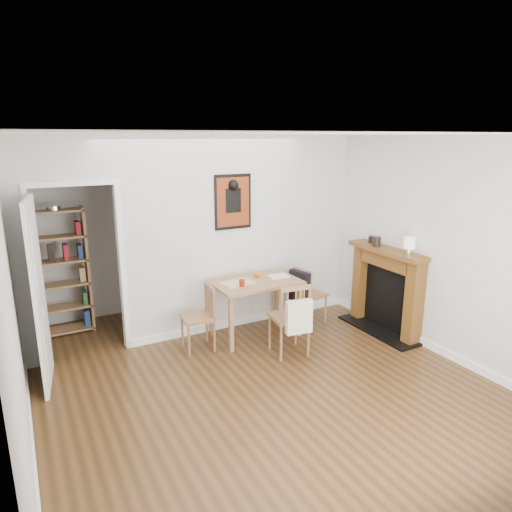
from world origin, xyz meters
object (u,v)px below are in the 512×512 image
orange_fruit (257,274)px  fireplace (387,287)px  dining_table (256,287)px  chair_front (290,318)px  bookshelf (61,273)px  chair_left (198,318)px  mantel_lamp (409,244)px  chair_right (309,294)px  red_glass (242,283)px  ceramic_jar_b (371,239)px  notebook (278,276)px  ceramic_jar_a (377,241)px

orange_fruit → fireplace: bearing=-28.4°
dining_table → chair_front: bearing=-80.9°
dining_table → chair_front: (0.11, -0.67, -0.20)m
chair_front → fireplace: 1.54m
bookshelf → chair_left: bearing=-43.8°
bookshelf → orange_fruit: 2.60m
bookshelf → fireplace: bearing=-27.3°
mantel_lamp → bookshelf: bearing=148.2°
chair_right → mantel_lamp: (0.74, -1.06, 0.86)m
orange_fruit → bookshelf: bearing=153.5°
dining_table → chair_right: bearing=0.1°
red_glass → mantel_lamp: size_ratio=0.42×
dining_table → chair_left: 0.87m
chair_front → bookshelf: 3.07m
mantel_lamp → orange_fruit: bearing=141.0°
chair_left → ceramic_jar_b: size_ratio=8.79×
notebook → ceramic_jar_b: ceramic_jar_b is taller
mantel_lamp → dining_table: bearing=146.4°
orange_fruit → ceramic_jar_b: bearing=-17.1°
chair_front → ceramic_jar_a: bearing=5.3°
notebook → mantel_lamp: mantel_lamp is taller
dining_table → chair_right: (0.85, 0.00, -0.24)m
chair_right → chair_front: size_ratio=0.91×
chair_right → ceramic_jar_a: bearing=-37.5°
bookshelf → ceramic_jar_a: size_ratio=12.73×
chair_front → ceramic_jar_a: ceramic_jar_a is taller
ceramic_jar_a → dining_table: bearing=161.0°
dining_table → notebook: (0.35, 0.01, 0.10)m
chair_left → ceramic_jar_a: bearing=-11.9°
chair_left → fireplace: (2.46, -0.65, 0.20)m
chair_front → mantel_lamp: (1.48, -0.39, 0.83)m
chair_front → ceramic_jar_a: size_ratio=6.92×
ceramic_jar_b → red_glass: bearing=173.8°
bookshelf → fireplace: bookshelf is taller
red_glass → ceramic_jar_b: bearing=-6.2°
chair_left → bookshelf: size_ratio=0.49×
dining_table → mantel_lamp: size_ratio=5.07×
dining_table → red_glass: bearing=-155.1°
chair_left → notebook: (1.18, 0.04, 0.35)m
chair_right → ceramic_jar_b: 1.15m
chair_right → fireplace: bearing=-41.1°
fireplace → orange_fruit: size_ratio=16.42×
red_glass → orange_fruit: size_ratio=1.21×
dining_table → ceramic_jar_a: size_ratio=8.38×
chair_front → orange_fruit: size_ratio=12.11×
fireplace → red_glass: (-1.90, 0.56, 0.19)m
chair_front → mantel_lamp: mantel_lamp is taller
chair_right → dining_table: bearing=-179.9°
dining_table → orange_fruit: 0.22m
dining_table → chair_left: bearing=-177.9°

